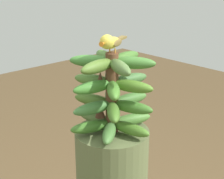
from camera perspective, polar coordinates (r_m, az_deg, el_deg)
banana_bunch at (r=1.21m, az=-0.04°, el=-0.66°), size 0.32×0.31×0.29m
perched_bird at (r=1.15m, az=-0.28°, el=7.88°), size 0.09×0.18×0.07m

